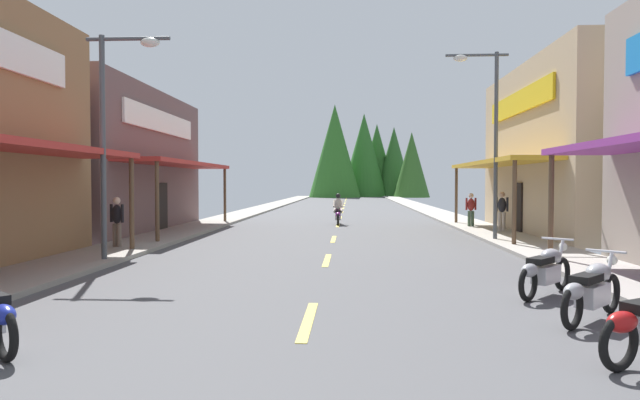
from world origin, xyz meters
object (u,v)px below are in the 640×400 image
at_px(motorcycle_parked_right_2, 592,289).
at_px(pedestrian_browsing, 471,208).
at_px(streetlamp_right, 487,120).
at_px(streetlamp_left, 116,114).
at_px(rider_cruising_lead, 338,212).
at_px(pedestrian_by_shop, 502,209).
at_px(pedestrian_waiting, 117,220).
at_px(motorcycle_parked_right_3, 545,270).

xyz_separation_m(motorcycle_parked_right_2, pedestrian_browsing, (1.82, 16.97, 0.45)).
bearing_deg(pedestrian_browsing, streetlamp_right, -29.74).
bearing_deg(streetlamp_right, streetlamp_left, -151.38).
bearing_deg(rider_cruising_lead, pedestrian_by_shop, -122.96).
height_order(rider_cruising_lead, pedestrian_waiting, pedestrian_waiting).
bearing_deg(motorcycle_parked_right_2, streetlamp_right, 37.63).
xyz_separation_m(pedestrian_by_shop, pedestrian_waiting, (-13.49, -6.67, -0.05)).
bearing_deg(pedestrian_browsing, streetlamp_left, -67.77).
height_order(streetlamp_left, pedestrian_by_shop, streetlamp_left).
bearing_deg(motorcycle_parked_right_2, motorcycle_parked_right_3, 44.45).
relative_size(streetlamp_left, motorcycle_parked_right_2, 3.62).
bearing_deg(pedestrian_browsing, motorcycle_parked_right_3, -29.92).
distance_m(streetlamp_left, motorcycle_parked_right_3, 10.80).
relative_size(streetlamp_right, pedestrian_waiting, 4.03).
bearing_deg(motorcycle_parked_right_2, rider_cruising_lead, 55.96).
bearing_deg(motorcycle_parked_right_3, motorcycle_parked_right_2, -137.11).
xyz_separation_m(streetlamp_right, pedestrian_by_shop, (1.50, 3.52, -3.31)).
bearing_deg(motorcycle_parked_right_3, streetlamp_right, 34.71).
height_order(pedestrian_browsing, pedestrian_waiting, pedestrian_waiting).
height_order(pedestrian_by_shop, pedestrian_browsing, pedestrian_by_shop).
xyz_separation_m(streetlamp_left, motorcycle_parked_right_2, (9.66, -5.45, -3.37)).
relative_size(streetlamp_left, pedestrian_waiting, 3.55).
height_order(streetlamp_left, rider_cruising_lead, streetlamp_left).
relative_size(motorcycle_parked_right_2, pedestrian_by_shop, 0.94).
xyz_separation_m(streetlamp_left, rider_cruising_lead, (5.38, 13.75, -3.21)).
xyz_separation_m(rider_cruising_lead, pedestrian_by_shop, (6.92, -4.33, 0.35)).
distance_m(motorcycle_parked_right_2, pedestrian_waiting, 13.60).
distance_m(streetlamp_right, motorcycle_parked_right_2, 12.02).
bearing_deg(pedestrian_by_shop, motorcycle_parked_right_2, -146.64).
distance_m(streetlamp_right, pedestrian_by_shop, 5.06).
xyz_separation_m(pedestrian_browsing, pedestrian_waiting, (-12.67, -8.79, 0.02)).
height_order(motorcycle_parked_right_2, pedestrian_waiting, pedestrian_waiting).
relative_size(streetlamp_left, motorcycle_parked_right_3, 3.53).
relative_size(streetlamp_left, pedestrian_browsing, 3.61).
bearing_deg(streetlamp_right, rider_cruising_lead, 124.62).
height_order(streetlamp_left, streetlamp_right, streetlamp_right).
bearing_deg(pedestrian_browsing, pedestrian_by_shop, -1.70).
height_order(streetlamp_left, motorcycle_parked_right_3, streetlamp_left).
bearing_deg(pedestrian_by_shop, pedestrian_browsing, 64.64).
xyz_separation_m(rider_cruising_lead, pedestrian_browsing, (6.10, -2.22, 0.28)).
relative_size(rider_cruising_lead, pedestrian_browsing, 1.32).
xyz_separation_m(motorcycle_parked_right_2, pedestrian_by_shop, (2.64, 14.86, 0.52)).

